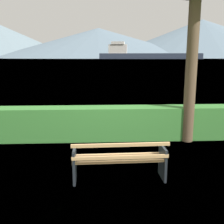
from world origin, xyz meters
name	(u,v)px	position (x,y,z in m)	size (l,w,h in m)	color
ground_plane	(119,179)	(0.00, 0.00, 0.00)	(1400.00, 1400.00, 0.00)	#4C6B33
water_surface	(99,59)	(0.00, 307.05, 0.00)	(620.00, 620.00, 0.00)	#7A99A8
park_bench	(119,160)	(0.00, -0.06, 0.43)	(1.89, 0.62, 0.87)	tan
hedge_row	(112,123)	(0.00, 2.74, 0.49)	(12.96, 0.71, 0.99)	#387A33
cargo_ship_large	(142,54)	(49.75, 304.03, 5.41)	(115.93, 32.41, 19.35)	#2D384C
fishing_boat_near	(192,60)	(56.08, 155.74, 0.68)	(5.08, 5.57, 1.88)	silver
distant_hills	(110,40)	(23.83, 551.70, 34.82)	(798.38, 418.93, 76.09)	slate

